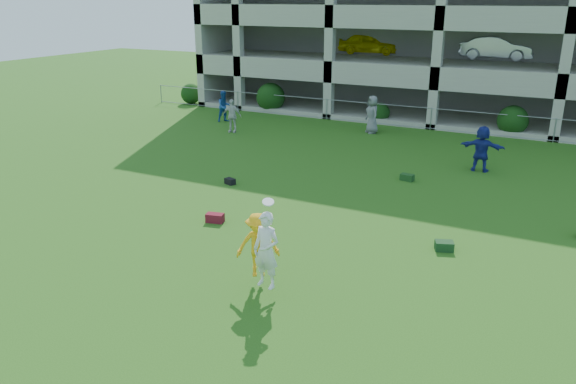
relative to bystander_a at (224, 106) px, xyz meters
The scene contains 13 objects.
ground 19.25m from the bystander_a, 55.40° to the right, with size 100.00×100.00×0.00m, color #235114.
bystander_a is the anchor object (origin of this frame).
bystander_b 2.70m from the bystander_a, 48.86° to the right, with size 1.02×0.42×1.73m, color silver.
bystander_c 8.42m from the bystander_a, ahead, with size 0.95×0.62×1.94m, color slate.
bystander_d 14.88m from the bystander_a, 13.19° to the right, with size 1.74×0.55×1.87m, color navy.
bag_red_a 15.13m from the bystander_a, 58.27° to the right, with size 0.55×0.30×0.28m, color #570F1C.
bag_black_b 11.37m from the bystander_a, 56.13° to the right, with size 0.40×0.25×0.22m, color black.
bag_green_c 18.90m from the bystander_a, 38.23° to the right, with size 0.50×0.35×0.26m, color #12321A.
bag_green_g 13.59m from the bystander_a, 26.01° to the right, with size 0.50×0.30×0.25m, color #163C17.
frisbee_contest 19.56m from the bystander_a, 54.52° to the right, with size 1.49×1.32×2.18m.
parking_garage 16.93m from the bystander_a, 47.41° to the left, with size 30.00×14.00×12.00m.
fence 11.37m from the bystander_a, 16.20° to the left, with size 36.06×0.06×1.20m.
shrub_row 16.00m from the bystander_a, 14.02° to the left, with size 34.38×2.52×3.50m.
Camera 1 is at (6.48, -10.61, 6.73)m, focal length 35.00 mm.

